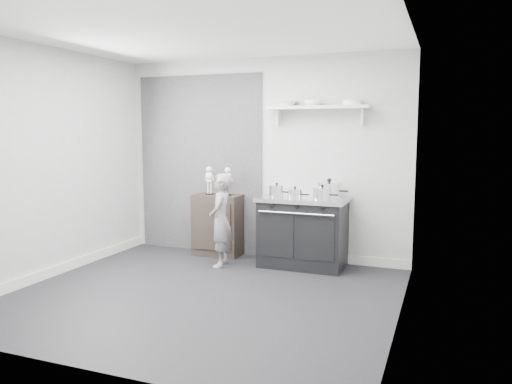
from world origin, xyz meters
TOP-DOWN VIEW (x-y plane):
  - ground at (0.00, 0.00)m, footprint 4.00×4.00m
  - room_shell at (-0.09, 0.15)m, footprint 4.02×3.62m
  - wall_shelf at (0.80, 1.68)m, footprint 1.30×0.26m
  - stove at (0.68, 1.48)m, footprint 1.12×0.70m
  - side_cabinet at (-0.58, 1.61)m, footprint 0.65×0.38m
  - child at (-0.30, 1.09)m, footprint 0.37×0.48m
  - pot_front_left at (0.36, 1.35)m, footprint 0.28×0.19m
  - pot_back_right at (0.99, 1.57)m, footprint 0.40×0.31m
  - pot_front_right at (0.96, 1.29)m, footprint 0.31×0.23m
  - pot_front_center at (0.60, 1.35)m, footprint 0.28×0.19m
  - skeleton_full at (-0.71, 1.61)m, footprint 0.13×0.08m
  - skeleton_torso at (-0.43, 1.61)m, footprint 0.12×0.08m
  - bowl_large at (0.37, 1.67)m, footprint 0.29×0.29m
  - bowl_small at (0.73, 1.67)m, footprint 0.22×0.22m
  - plate_stack at (1.24, 1.67)m, footprint 0.24×0.24m

SIDE VIEW (x-z plane):
  - ground at x=0.00m, z-range 0.00..0.00m
  - side_cabinet at x=-0.58m, z-range 0.00..0.85m
  - stove at x=0.68m, z-range 0.00..0.90m
  - child at x=-0.30m, z-range 0.00..1.19m
  - pot_front_center at x=0.60m, z-range 0.88..1.02m
  - pot_front_right at x=0.96m, z-range 0.88..1.06m
  - pot_front_left at x=0.36m, z-range 0.88..1.06m
  - pot_back_right at x=0.99m, z-range 0.87..1.11m
  - skeleton_torso at x=-0.43m, z-range 0.85..1.29m
  - skeleton_full at x=-0.71m, z-range 0.85..1.30m
  - room_shell at x=-0.09m, z-range 0.28..2.99m
  - wall_shelf at x=0.80m, z-range 1.89..2.13m
  - plate_stack at x=1.24m, z-range 2.04..2.10m
  - bowl_small at x=0.73m, z-range 2.04..2.11m
  - bowl_large at x=0.37m, z-range 2.04..2.11m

